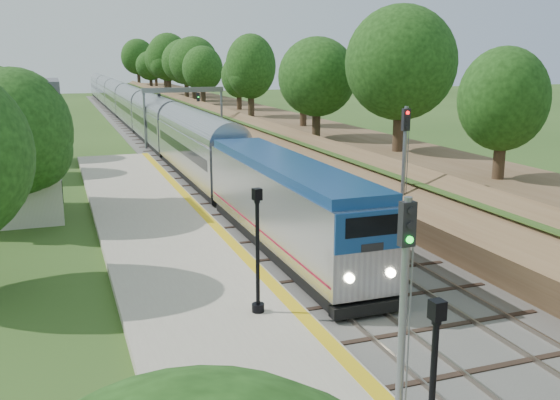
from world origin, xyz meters
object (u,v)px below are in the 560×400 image
object	(u,v)px
train	(134,110)
signal_platform	(404,295)
lamppost_far	(258,258)
signal_farside	(404,160)
signal_gantry	(183,101)

from	to	relation	value
train	signal_platform	bearing A→B (deg)	-92.24
train	signal_platform	size ratio (longest dim) A/B	22.97
lamppost_far	signal_farside	bearing A→B (deg)	34.84
signal_gantry	train	xyz separation A→B (m)	(-2.47, 21.68, -2.63)
lamppost_far	signal_gantry	bearing A→B (deg)	81.99
signal_gantry	signal_farside	world-z (taller)	signal_farside
signal_platform	signal_gantry	bearing A→B (deg)	84.15
signal_farside	lamppost_far	bearing A→B (deg)	-145.16
signal_gantry	signal_farside	xyz separation A→B (m)	(3.73, -37.19, -0.53)
signal_platform	signal_farside	bearing A→B (deg)	59.17
train	lamppost_far	world-z (taller)	lamppost_far
signal_gantry	signal_platform	size ratio (longest dim) A/B	1.41
lamppost_far	signal_farside	xyz separation A→B (m)	(9.94, 6.92, 1.88)
lamppost_far	signal_platform	size ratio (longest dim) A/B	0.76
signal_gantry	lamppost_far	distance (m)	44.60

